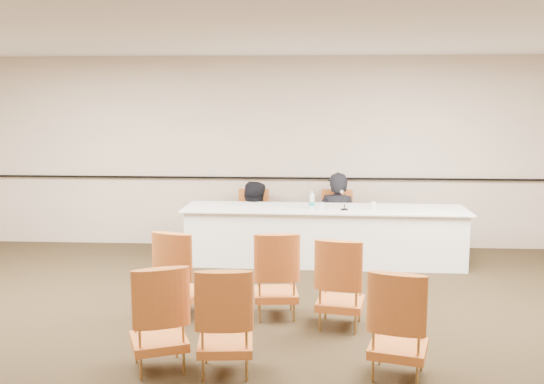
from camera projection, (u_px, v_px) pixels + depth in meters
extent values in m
plane|color=black|center=(248.00, 343.00, 5.83)|extent=(10.00, 10.00, 0.00)
plane|color=silver|center=(246.00, 22.00, 5.38)|extent=(10.00, 10.00, 0.00)
cube|color=#C0AD97|center=(273.00, 152.00, 9.56)|extent=(10.00, 0.04, 3.00)
cube|color=black|center=(272.00, 178.00, 9.58)|extent=(9.80, 0.04, 0.03)
imported|color=black|center=(337.00, 228.00, 9.22)|extent=(0.69, 0.52, 1.71)
imported|color=black|center=(252.00, 235.00, 9.34)|extent=(0.83, 0.66, 1.67)
cube|color=white|center=(366.00, 209.00, 8.47)|extent=(0.36, 0.32, 0.00)
cylinder|color=silver|center=(321.00, 206.00, 8.48)|extent=(0.08, 0.08, 0.10)
cylinder|color=white|center=(373.00, 206.00, 8.39)|extent=(0.08, 0.08, 0.12)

